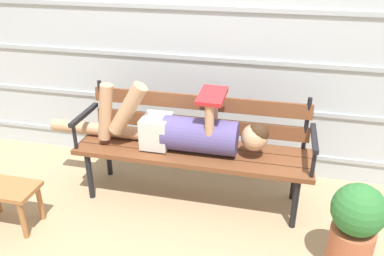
% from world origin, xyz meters
% --- Properties ---
extents(ground_plane, '(12.00, 12.00, 0.00)m').
position_xyz_m(ground_plane, '(0.00, 0.00, 0.00)').
color(ground_plane, tan).
extents(house_siding, '(4.95, 0.08, 2.34)m').
position_xyz_m(house_siding, '(0.00, 0.74, 1.17)').
color(house_siding, '#B2BCC6').
rests_on(house_siding, ground).
extents(park_bench, '(1.74, 0.46, 0.83)m').
position_xyz_m(park_bench, '(0.00, 0.25, 0.47)').
color(park_bench, brown).
rests_on(park_bench, ground).
extents(reclining_person, '(1.71, 0.26, 0.52)m').
position_xyz_m(reclining_person, '(-0.08, 0.18, 0.58)').
color(reclining_person, '#514784').
extents(footstool, '(0.45, 0.25, 0.32)m').
position_xyz_m(footstool, '(-1.18, -0.41, 0.26)').
color(footstool, '#9E6638').
rests_on(footstool, ground).
extents(potted_plant, '(0.31, 0.31, 0.61)m').
position_xyz_m(potted_plant, '(1.09, -0.32, 0.33)').
color(potted_plant, '#AD5B3D').
rests_on(potted_plant, ground).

